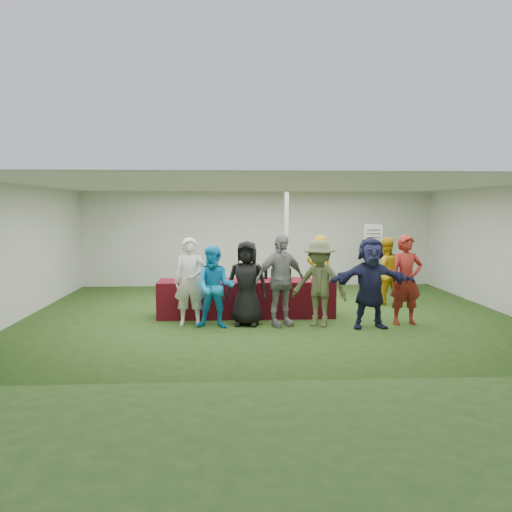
{
  "coord_description": "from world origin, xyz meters",
  "views": [
    {
      "loc": [
        -0.81,
        -10.25,
        2.24
      ],
      "look_at": [
        -0.27,
        -0.08,
        1.25
      ],
      "focal_mm": 35.0,
      "sensor_mm": 36.0,
      "label": 1
    }
  ],
  "objects": [
    {
      "name": "wine_list_sign",
      "position": [
        3.0,
        2.8,
        1.32
      ],
      "size": [
        0.5,
        0.03,
        1.8
      ],
      "color": "slate",
      "rests_on": "ground"
    },
    {
      "name": "staff_pourer",
      "position": [
        1.21,
        0.89,
        0.81
      ],
      "size": [
        0.62,
        0.43,
        1.63
      ],
      "primitive_type": "imported",
      "rotation": [
        0.0,
        0.0,
        3.22
      ],
      "color": "#C9970F",
      "rests_on": "ground"
    },
    {
      "name": "customer_6",
      "position": [
        2.57,
        -0.95,
        0.86
      ],
      "size": [
        0.66,
        0.46,
        1.72
      ],
      "primitive_type": "imported",
      "rotation": [
        0.0,
        0.0,
        0.08
      ],
      "color": "maroon",
      "rests_on": "ground"
    },
    {
      "name": "customer_1",
      "position": [
        -1.09,
        -1.07,
        0.77
      ],
      "size": [
        0.81,
        0.67,
        1.54
      ],
      "primitive_type": "imported",
      "rotation": [
        0.0,
        0.0,
        -0.12
      ],
      "color": "#1493DB",
      "rests_on": "ground"
    },
    {
      "name": "serving_table",
      "position": [
        -0.47,
        -0.08,
        0.38
      ],
      "size": [
        3.6,
        0.8,
        0.75
      ],
      "primitive_type": "cube",
      "color": "#62070B",
      "rests_on": "ground"
    },
    {
      "name": "wine_glasses",
      "position": [
        -0.99,
        -0.34,
        0.86
      ],
      "size": [
        2.76,
        0.16,
        0.16
      ],
      "color": "silver",
      "rests_on": "serving_table"
    },
    {
      "name": "wine_bottles",
      "position": [
        0.14,
        0.06,
        0.87
      ],
      "size": [
        0.72,
        0.16,
        0.32
      ],
      "color": "black",
      "rests_on": "serving_table"
    },
    {
      "name": "ground",
      "position": [
        0.0,
        0.0,
        0.0
      ],
      "size": [
        60.0,
        60.0,
        0.0
      ],
      "primitive_type": "plane",
      "color": "#284719",
      "rests_on": "ground"
    },
    {
      "name": "customer_4",
      "position": [
        0.87,
        -1.03,
        0.82
      ],
      "size": [
        1.22,
        1.02,
        1.64
      ],
      "primitive_type": "imported",
      "rotation": [
        0.0,
        0.0,
        -0.47
      ],
      "color": "#4F5533",
      "rests_on": "ground"
    },
    {
      "name": "tent",
      "position": [
        0.5,
        1.2,
        1.35
      ],
      "size": [
        10.0,
        10.0,
        10.0
      ],
      "color": "white",
      "rests_on": "ground"
    },
    {
      "name": "customer_5",
      "position": [
        1.8,
        -1.22,
        0.85
      ],
      "size": [
        1.58,
        0.51,
        1.7
      ],
      "primitive_type": "imported",
      "rotation": [
        0.0,
        0.0,
        0.01
      ],
      "color": "#1B1E40",
      "rests_on": "ground"
    },
    {
      "name": "staff_back",
      "position": [
        2.79,
        1.04,
        0.78
      ],
      "size": [
        0.8,
        0.65,
        1.56
      ],
      "primitive_type": "imported",
      "rotation": [
        0.0,
        0.0,
        3.23
      ],
      "color": "gold",
      "rests_on": "ground"
    },
    {
      "name": "customer_3",
      "position": [
        0.14,
        -0.95,
        0.87
      ],
      "size": [
        1.11,
        0.78,
        1.75
      ],
      "primitive_type": "imported",
      "rotation": [
        0.0,
        0.0,
        0.38
      ],
      "color": "gray",
      "rests_on": "ground"
    },
    {
      "name": "dump_bucket",
      "position": [
        1.13,
        -0.3,
        0.84
      ],
      "size": [
        0.25,
        0.25,
        0.18
      ],
      "primitive_type": "cylinder",
      "color": "slate",
      "rests_on": "serving_table"
    },
    {
      "name": "customer_2",
      "position": [
        -0.49,
        -0.87,
        0.81
      ],
      "size": [
        0.87,
        0.65,
        1.62
      ],
      "primitive_type": "imported",
      "rotation": [
        0.0,
        0.0,
        -0.19
      ],
      "color": "black",
      "rests_on": "ground"
    },
    {
      "name": "customer_0",
      "position": [
        -1.56,
        -0.82,
        0.84
      ],
      "size": [
        0.64,
        0.44,
        1.68
      ],
      "primitive_type": "imported",
      "rotation": [
        0.0,
        0.0,
        -0.06
      ],
      "color": "silver",
      "rests_on": "ground"
    },
    {
      "name": "water_bottle",
      "position": [
        -0.42,
        0.0,
        0.85
      ],
      "size": [
        0.07,
        0.07,
        0.23
      ],
      "color": "silver",
      "rests_on": "serving_table"
    },
    {
      "name": "bar_towel",
      "position": [
        1.02,
        -0.03,
        0.77
      ],
      "size": [
        0.25,
        0.18,
        0.03
      ],
      "primitive_type": "cube",
      "color": "white",
      "rests_on": "serving_table"
    }
  ]
}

